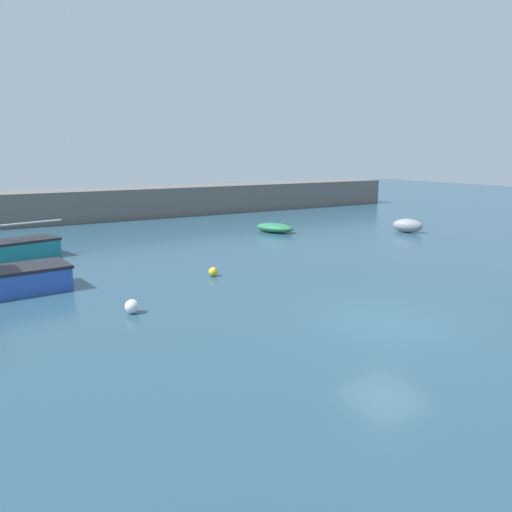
# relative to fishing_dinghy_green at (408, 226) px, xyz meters

# --- Properties ---
(ground_plane) EXTENTS (120.00, 120.00, 0.20)m
(ground_plane) POSITION_rel_fishing_dinghy_green_xyz_m (-13.83, -11.97, -0.54)
(ground_plane) COLOR #284C60
(harbor_breakwater) EXTENTS (50.95, 3.64, 2.29)m
(harbor_breakwater) POSITION_rel_fishing_dinghy_green_xyz_m (-13.83, 16.48, 0.71)
(harbor_breakwater) COLOR #66605B
(harbor_breakwater) RESTS_ON ground_plane
(fishing_dinghy_green) EXTENTS (1.86, 2.13, 0.87)m
(fishing_dinghy_green) POSITION_rel_fishing_dinghy_green_xyz_m (0.00, 0.00, 0.00)
(fishing_dinghy_green) COLOR gray
(fishing_dinghy_green) RESTS_ON ground_plane
(rowboat_blue_near) EXTENTS (2.27, 2.96, 0.60)m
(rowboat_blue_near) POSITION_rel_fishing_dinghy_green_xyz_m (-7.34, 4.32, -0.14)
(rowboat_blue_near) COLOR #287A4C
(rowboat_blue_near) RESTS_ON ground_plane
(mooring_buoy_yellow) EXTENTS (0.38, 0.38, 0.38)m
(mooring_buoy_yellow) POSITION_rel_fishing_dinghy_green_xyz_m (-15.78, -4.03, -0.25)
(mooring_buoy_yellow) COLOR yellow
(mooring_buoy_yellow) RESTS_ON ground_plane
(mooring_buoy_white) EXTENTS (0.46, 0.46, 0.46)m
(mooring_buoy_white) POSITION_rel_fishing_dinghy_green_xyz_m (-20.15, -7.12, -0.20)
(mooring_buoy_white) COLOR white
(mooring_buoy_white) RESTS_ON ground_plane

